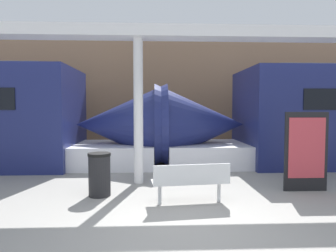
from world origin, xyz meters
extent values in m
plane|color=gray|center=(0.00, 0.00, 0.00)|extent=(60.00, 60.00, 0.00)
cube|color=#937051|center=(0.00, 8.86, 2.50)|extent=(56.00, 0.20, 5.00)
cone|color=navy|center=(1.04, 5.24, 1.32)|extent=(2.93, 2.63, 2.63)
cube|color=silver|center=(1.32, 5.24, 0.35)|extent=(2.63, 2.46, 0.70)
cone|color=navy|center=(-1.47, 5.24, 1.32)|extent=(2.93, 2.63, 2.63)
cube|color=silver|center=(-1.75, 5.24, 0.35)|extent=(2.63, 2.46, 0.70)
cube|color=silver|center=(0.26, 1.22, 0.42)|extent=(1.51, 0.61, 0.04)
cube|color=silver|center=(0.29, 1.02, 0.61)|extent=(1.47, 0.21, 0.35)
cylinder|color=silver|center=(-0.32, 1.15, 0.20)|extent=(0.07, 0.07, 0.40)
cylinder|color=silver|center=(0.85, 1.29, 0.20)|extent=(0.07, 0.07, 0.40)
cylinder|color=black|center=(-1.57, 1.77, 0.42)|extent=(0.45, 0.45, 0.84)
cylinder|color=black|center=(-1.57, 1.77, 0.87)|extent=(0.48, 0.48, 0.06)
cube|color=black|center=(2.92, 1.94, 0.88)|extent=(0.96, 0.06, 1.76)
cube|color=#B73842|center=(2.92, 1.91, 0.97)|extent=(0.81, 0.01, 1.33)
cylinder|color=silver|center=(-0.81, 2.84, 1.76)|extent=(0.23, 0.23, 3.52)
cube|color=silver|center=(-0.81, 2.84, 3.66)|extent=(28.00, 0.60, 0.28)
camera|label=1|loc=(-0.41, -4.47, 1.82)|focal=32.00mm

